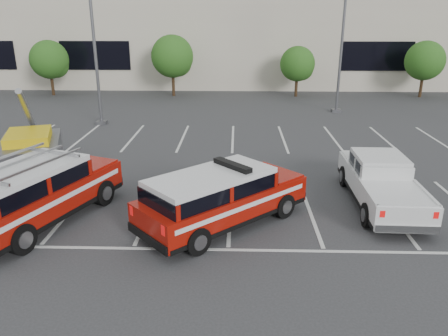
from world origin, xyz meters
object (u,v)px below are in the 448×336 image
Objects in this scene: tree_mid_right at (298,65)px; fire_chief_suv at (221,201)px; light_pole_mid at (343,33)px; convention_building at (237,32)px; ladder_suv at (37,196)px; tree_right at (426,62)px; utility_rig at (27,153)px; light_pole_left at (94,35)px; tree_mid_left at (174,58)px; white_pickup at (381,186)px; tree_left at (51,61)px.

tree_mid_right reaches higher than fire_chief_suv.
light_pole_mid reaches higher than tree_mid_right.
tree_mid_right is (4.91, -9.82, -2.22)m from convention_building.
light_pole_mid is 22.05m from ladder_suv.
tree_right reaches higher than utility_rig.
light_pole_left reaches higher than fire_chief_suv.
light_pole_left is 2.12× the size of utility_rig.
tree_mid_right is 25.88m from ladder_suv.
ladder_suv is at bearing -92.79° from tree_mid_left.
tree_mid_left is 0.47× the size of light_pole_left.
light_pole_mid reaches higher than tree_right.
light_pole_mid is at bearing 84.88° from white_pickup.
tree_right is 0.81× the size of white_pickup.
light_pole_mid is (21.91, -6.05, 2.41)m from tree_left.
utility_rig reaches higher than ladder_suv.
light_pole_left is 9.31m from utility_rig.
light_pole_mid is at bearing 14.93° from light_pole_left.
tree_right is 30.05m from utility_rig.
fire_chief_suv is (-0.44, -33.13, -3.92)m from convention_building.
tree_left is at bearing -180.00° from tree_mid_left.
tree_left reaches higher than fire_chief_suv.
tree_left reaches higher than tree_mid_right.
utility_rig is at bearing -71.29° from tree_left.
tree_mid_left is at bearing 72.90° from light_pole_left.
tree_mid_right is 0.83× the size of utility_rig.
light_pole_mid is 1.87× the size of white_pickup.
tree_left is 29.56m from white_pickup.
fire_chief_suv is (14.65, -23.31, -1.97)m from tree_left.
convention_building is at bearing 136.43° from fire_chief_suv.
tree_mid_right reaches higher than utility_rig.
tree_left is at bearing 134.49° from white_pickup.
ladder_suv is 1.25× the size of utility_rig.
light_pole_left is (-23.09, -10.05, 2.41)m from tree_right.
tree_left is 0.43× the size of light_pole_left.
convention_building reaches higher than tree_right.
fire_chief_suv is at bearing -112.80° from light_pole_mid.
tree_right is at bearing 66.84° from white_pickup.
convention_building is at bearing 100.32° from ladder_suv.
tree_mid_right is 0.90× the size of tree_right.
tree_left is 20.00m from tree_mid_right.
utility_rig is at bearing -107.70° from convention_building.
ladder_suv is (8.86, -23.30, -1.89)m from tree_left.
tree_left is at bearing -146.95° from convention_building.
tree_mid_left is at bearing -117.40° from convention_building.
fire_chief_suv reaches higher than white_pickup.
tree_mid_left is 0.89× the size of fire_chief_suv.
utility_rig is at bearing -95.29° from light_pole_left.
light_pole_mid is at bearing -143.23° from tree_right.
tree_left reaches higher than utility_rig.
convention_building is 33.92m from ladder_suv.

